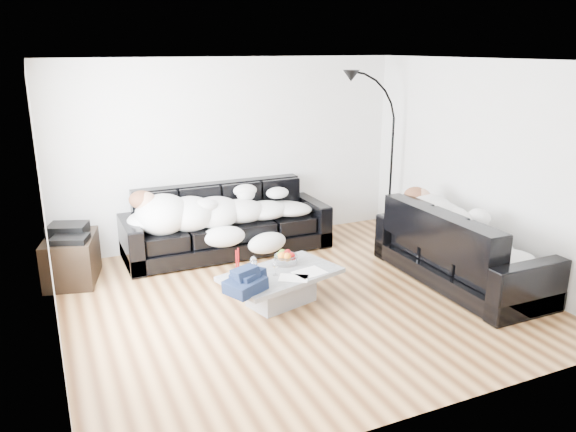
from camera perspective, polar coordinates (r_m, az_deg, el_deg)
name	(u,v)px	position (r m, az deg, el deg)	size (l,w,h in m)	color
ground	(299,299)	(6.39, 1.12, -8.47)	(5.00, 5.00, 0.00)	brown
wall_back	(231,152)	(8.00, -5.79, 6.46)	(5.00, 0.02, 2.60)	silver
wall_left	(45,215)	(5.41, -23.50, 0.05)	(0.02, 4.50, 2.60)	silver
wall_right	(482,167)	(7.35, 19.13, 4.69)	(0.02, 4.50, 2.60)	silver
ceiling	(300,60)	(5.78, 1.27, 15.54)	(5.00, 5.00, 0.00)	white
sofa_back	(227,220)	(7.70, -6.23, -0.44)	(2.78, 0.96, 0.91)	black
sofa_right	(461,246)	(7.00, 17.21, -2.90)	(2.25, 0.97, 0.91)	black
sleeper_back	(228,207)	(7.60, -6.16, 0.90)	(2.35, 0.81, 0.47)	silver
sleeper_right	(463,230)	(6.94, 17.35, -1.34)	(1.93, 0.82, 0.47)	silver
teal_cushion	(423,210)	(7.39, 13.51, 0.59)	(0.36, 0.30, 0.20)	#0C4756
coffee_table	(281,288)	(6.23, -0.71, -7.31)	(1.26, 0.74, 0.37)	#939699
fruit_bowl	(286,257)	(6.36, -0.20, -4.17)	(0.27, 0.27, 0.16)	white
wine_glass_a	(253,264)	(6.14, -3.53, -4.93)	(0.08, 0.08, 0.18)	white
wine_glass_b	(254,269)	(6.02, -3.47, -5.35)	(0.08, 0.08, 0.19)	white
wine_glass_c	(275,268)	(6.06, -1.30, -5.35)	(0.07, 0.07, 0.15)	white
candle_left	(237,261)	(6.14, -5.25, -4.62)	(0.05, 0.05, 0.25)	maroon
candle_right	(238,259)	(6.21, -5.06, -4.37)	(0.05, 0.05, 0.25)	maroon
newspaper_a	(310,272)	(6.14, 2.21, -5.72)	(0.33, 0.25, 0.01)	silver
newspaper_b	(294,278)	(6.00, 0.57, -6.29)	(0.31, 0.22, 0.01)	silver
navy_jacket	(246,273)	(5.69, -4.34, -5.79)	(0.40, 0.34, 0.20)	black
shoes	(487,303)	(6.57, 19.53, -8.30)	(0.43, 0.31, 0.10)	#472311
av_cabinet	(72,259)	(7.26, -21.12, -4.08)	(0.56, 0.81, 0.56)	black
stereo	(68,232)	(7.15, -21.41, -1.50)	(0.44, 0.34, 0.13)	black
floor_lamp	(391,164)	(8.44, 10.46, 5.21)	(0.78, 0.31, 2.14)	black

